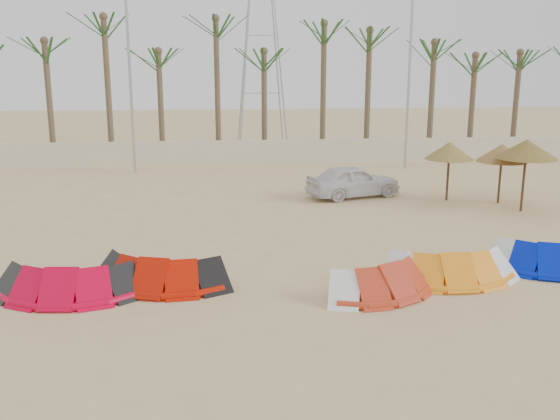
{
  "coord_description": "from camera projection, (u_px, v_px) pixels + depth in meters",
  "views": [
    {
      "loc": [
        -1.73,
        -11.69,
        5.64
      ],
      "look_at": [
        0.0,
        6.0,
        1.3
      ],
      "focal_mm": 40.0,
      "sensor_mm": 36.0,
      "label": 1
    }
  ],
  "objects": [
    {
      "name": "ground",
      "position": [
        308.0,
        340.0,
        12.81
      ],
      "size": [
        120.0,
        120.0,
        0.0
      ],
      "primitive_type": "plane",
      "color": "#D9B37B",
      "rests_on": "ground"
    },
    {
      "name": "boundary_wall",
      "position": [
        251.0,
        152.0,
        33.92
      ],
      "size": [
        60.0,
        0.3,
        1.3
      ],
      "primitive_type": "cube",
      "color": "beige",
      "rests_on": "ground"
    },
    {
      "name": "palm_line",
      "position": [
        261.0,
        43.0,
        34.06
      ],
      "size": [
        52.0,
        4.0,
        7.7
      ],
      "color": "brown",
      "rests_on": "ground"
    },
    {
      "name": "lamp_b",
      "position": [
        130.0,
        55.0,
        30.21
      ],
      "size": [
        1.25,
        0.14,
        11.0
      ],
      "color": "#A5A8AD",
      "rests_on": "ground"
    },
    {
      "name": "lamp_c",
      "position": [
        411.0,
        56.0,
        31.54
      ],
      "size": [
        1.25,
        0.14,
        11.0
      ],
      "color": "#A5A8AD",
      "rests_on": "ground"
    },
    {
      "name": "pylon",
      "position": [
        262.0,
        149.0,
        39.97
      ],
      "size": [
        3.0,
        3.0,
        14.0
      ],
      "primitive_type": null,
      "color": "#A5A8AD",
      "rests_on": "ground"
    },
    {
      "name": "kite_red_left",
      "position": [
        70.0,
        277.0,
        15.29
      ],
      "size": [
        3.69,
        1.82,
        0.9
      ],
      "color": "red",
      "rests_on": "ground"
    },
    {
      "name": "kite_red_mid",
      "position": [
        160.0,
        267.0,
        15.98
      ],
      "size": [
        3.85,
        2.38,
        0.9
      ],
      "color": "#B41100",
      "rests_on": "ground"
    },
    {
      "name": "kite_red_right",
      "position": [
        381.0,
        274.0,
        15.49
      ],
      "size": [
        3.69,
        2.72,
        0.9
      ],
      "color": "red",
      "rests_on": "ground"
    },
    {
      "name": "kite_orange",
      "position": [
        446.0,
        262.0,
        16.38
      ],
      "size": [
        3.53,
        1.56,
        0.9
      ],
      "color": "orange",
      "rests_on": "ground"
    },
    {
      "name": "kite_blue",
      "position": [
        543.0,
        254.0,
        17.1
      ],
      "size": [
        3.55,
        2.43,
        0.9
      ],
      "color": "#0016B8",
      "rests_on": "ground"
    },
    {
      "name": "parasol_left",
      "position": [
        449.0,
        151.0,
        24.93
      ],
      "size": [
        1.96,
        1.96,
        2.4
      ],
      "color": "#4C331E",
      "rests_on": "ground"
    },
    {
      "name": "parasol_mid",
      "position": [
        526.0,
        149.0,
        23.05
      ],
      "size": [
        2.29,
        2.29,
        2.72
      ],
      "color": "#4C331E",
      "rests_on": "ground"
    },
    {
      "name": "parasol_right",
      "position": [
        502.0,
        153.0,
        24.47
      ],
      "size": [
        2.01,
        2.01,
        2.38
      ],
      "color": "#4C331E",
      "rests_on": "ground"
    },
    {
      "name": "car",
      "position": [
        353.0,
        181.0,
        25.9
      ],
      "size": [
        4.23,
        2.67,
        1.34
      ],
      "primitive_type": "imported",
      "rotation": [
        0.0,
        0.0,
        1.87
      ],
      "color": "silver",
      "rests_on": "ground"
    }
  ]
}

